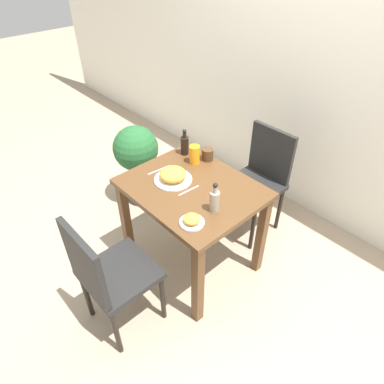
{
  "coord_description": "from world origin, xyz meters",
  "views": [
    {
      "loc": [
        1.36,
        -1.25,
        2.18
      ],
      "look_at": [
        0.0,
        0.0,
        0.71
      ],
      "focal_mm": 32.0,
      "sensor_mm": 36.0,
      "label": 1
    }
  ],
  "objects_px": {
    "chair_near": "(107,273)",
    "drink_cup": "(208,154)",
    "sauce_bottle": "(215,200)",
    "condiment_bottle": "(185,144)",
    "potted_plant_left": "(137,157)",
    "food_plate": "(173,175)",
    "juice_glass": "(195,155)",
    "side_plate": "(192,220)",
    "chair_far": "(260,176)"
  },
  "relations": [
    {
      "from": "juice_glass",
      "to": "sauce_bottle",
      "type": "xyz_separation_m",
      "value": [
        0.48,
        -0.28,
        0.01
      ]
    },
    {
      "from": "juice_glass",
      "to": "potted_plant_left",
      "type": "bearing_deg",
      "value": -176.75
    },
    {
      "from": "chair_near",
      "to": "food_plate",
      "type": "relative_size",
      "value": 3.47
    },
    {
      "from": "food_plate",
      "to": "potted_plant_left",
      "type": "distance_m",
      "value": 0.88
    },
    {
      "from": "juice_glass",
      "to": "condiment_bottle",
      "type": "height_order",
      "value": "condiment_bottle"
    },
    {
      "from": "juice_glass",
      "to": "potted_plant_left",
      "type": "height_order",
      "value": "juice_glass"
    },
    {
      "from": "potted_plant_left",
      "to": "chair_near",
      "type": "bearing_deg",
      "value": -42.7
    },
    {
      "from": "potted_plant_left",
      "to": "drink_cup",
      "type": "bearing_deg",
      "value": 10.55
    },
    {
      "from": "sauce_bottle",
      "to": "potted_plant_left",
      "type": "relative_size",
      "value": 0.27
    },
    {
      "from": "chair_far",
      "to": "chair_near",
      "type": "bearing_deg",
      "value": -89.72
    },
    {
      "from": "chair_near",
      "to": "juice_glass",
      "type": "xyz_separation_m",
      "value": [
        -0.26,
        0.96,
        0.3
      ]
    },
    {
      "from": "side_plate",
      "to": "condiment_bottle",
      "type": "bearing_deg",
      "value": 141.35
    },
    {
      "from": "drink_cup",
      "to": "potted_plant_left",
      "type": "xyz_separation_m",
      "value": [
        -0.76,
        -0.14,
        -0.32
      ]
    },
    {
      "from": "chair_near",
      "to": "juice_glass",
      "type": "bearing_deg",
      "value": -74.6
    },
    {
      "from": "drink_cup",
      "to": "sauce_bottle",
      "type": "xyz_separation_m",
      "value": [
        0.44,
        -0.38,
        0.04
      ]
    },
    {
      "from": "sauce_bottle",
      "to": "juice_glass",
      "type": "bearing_deg",
      "value": 149.76
    },
    {
      "from": "chair_far",
      "to": "sauce_bottle",
      "type": "bearing_deg",
      "value": -74.18
    },
    {
      "from": "side_plate",
      "to": "sauce_bottle",
      "type": "relative_size",
      "value": 0.71
    },
    {
      "from": "chair_far",
      "to": "juice_glass",
      "type": "height_order",
      "value": "chair_far"
    },
    {
      "from": "chair_near",
      "to": "side_plate",
      "type": "distance_m",
      "value": 0.6
    },
    {
      "from": "chair_far",
      "to": "sauce_bottle",
      "type": "xyz_separation_m",
      "value": [
        0.22,
        -0.78,
        0.31
      ]
    },
    {
      "from": "chair_near",
      "to": "food_plate",
      "type": "bearing_deg",
      "value": -73.82
    },
    {
      "from": "sauce_bottle",
      "to": "potted_plant_left",
      "type": "bearing_deg",
      "value": 168.91
    },
    {
      "from": "food_plate",
      "to": "side_plate",
      "type": "height_order",
      "value": "food_plate"
    },
    {
      "from": "juice_glass",
      "to": "sauce_bottle",
      "type": "bearing_deg",
      "value": -30.24
    },
    {
      "from": "condiment_bottle",
      "to": "juice_glass",
      "type": "bearing_deg",
      "value": -11.79
    },
    {
      "from": "chair_near",
      "to": "potted_plant_left",
      "type": "relative_size",
      "value": 1.18
    },
    {
      "from": "side_plate",
      "to": "condiment_bottle",
      "type": "relative_size",
      "value": 0.71
    },
    {
      "from": "chair_far",
      "to": "condiment_bottle",
      "type": "bearing_deg",
      "value": -130.42
    },
    {
      "from": "drink_cup",
      "to": "condiment_bottle",
      "type": "height_order",
      "value": "condiment_bottle"
    },
    {
      "from": "drink_cup",
      "to": "condiment_bottle",
      "type": "bearing_deg",
      "value": -158.11
    },
    {
      "from": "chair_near",
      "to": "drink_cup",
      "type": "bearing_deg",
      "value": -77.79
    },
    {
      "from": "chair_far",
      "to": "side_plate",
      "type": "bearing_deg",
      "value": -77.53
    },
    {
      "from": "potted_plant_left",
      "to": "side_plate",
      "type": "bearing_deg",
      "value": -19.21
    },
    {
      "from": "chair_near",
      "to": "potted_plant_left",
      "type": "height_order",
      "value": "chair_near"
    },
    {
      "from": "chair_far",
      "to": "food_plate",
      "type": "height_order",
      "value": "chair_far"
    },
    {
      "from": "side_plate",
      "to": "juice_glass",
      "type": "height_order",
      "value": "juice_glass"
    },
    {
      "from": "chair_far",
      "to": "drink_cup",
      "type": "xyz_separation_m",
      "value": [
        -0.22,
        -0.4,
        0.28
      ]
    },
    {
      "from": "condiment_bottle",
      "to": "chair_near",
      "type": "bearing_deg",
      "value": -67.63
    },
    {
      "from": "food_plate",
      "to": "drink_cup",
      "type": "distance_m",
      "value": 0.36
    },
    {
      "from": "juice_glass",
      "to": "food_plate",
      "type": "bearing_deg",
      "value": -76.7
    },
    {
      "from": "sauce_bottle",
      "to": "condiment_bottle",
      "type": "distance_m",
      "value": 0.69
    },
    {
      "from": "side_plate",
      "to": "chair_far",
      "type": "bearing_deg",
      "value": 102.47
    },
    {
      "from": "drink_cup",
      "to": "condiment_bottle",
      "type": "xyz_separation_m",
      "value": [
        -0.18,
        -0.07,
        0.04
      ]
    },
    {
      "from": "side_plate",
      "to": "chair_near",
      "type": "bearing_deg",
      "value": -112.26
    },
    {
      "from": "potted_plant_left",
      "to": "food_plate",
      "type": "bearing_deg",
      "value": -15.55
    },
    {
      "from": "food_plate",
      "to": "sauce_bottle",
      "type": "relative_size",
      "value": 1.25
    },
    {
      "from": "juice_glass",
      "to": "sauce_bottle",
      "type": "relative_size",
      "value": 0.66
    },
    {
      "from": "condiment_bottle",
      "to": "side_plate",
      "type": "bearing_deg",
      "value": -38.65
    },
    {
      "from": "sauce_bottle",
      "to": "condiment_bottle",
      "type": "height_order",
      "value": "same"
    }
  ]
}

